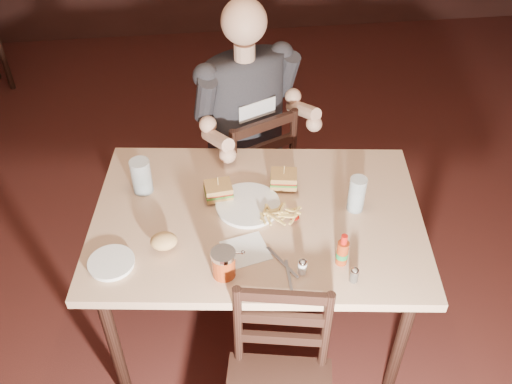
{
  "coord_description": "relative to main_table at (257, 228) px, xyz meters",
  "views": [
    {
      "loc": [
        -0.19,
        -1.4,
        2.36
      ],
      "look_at": [
        0.01,
        0.29,
        0.85
      ],
      "focal_mm": 40.0,
      "sensor_mm": 36.0,
      "label": 1
    }
  ],
  "objects": [
    {
      "name": "diner",
      "position": [
        0.04,
        0.62,
        0.23
      ],
      "size": [
        0.67,
        0.61,
        0.94
      ],
      "primitive_type": null,
      "rotation": [
        0.0,
        0.0,
        0.42
      ],
      "color": "#27282C",
      "rests_on": "chair_far"
    },
    {
      "name": "fries_pile",
      "position": [
        0.08,
        -0.03,
        0.1
      ],
      "size": [
        0.24,
        0.18,
        0.04
      ],
      "primitive_type": null,
      "rotation": [
        0.0,
        0.0,
        -0.13
      ],
      "color": "#D7B662",
      "rests_on": "dinner_plate"
    },
    {
      "name": "pepper_shaker",
      "position": [
        0.3,
        -0.38,
        0.1
      ],
      "size": [
        0.04,
        0.04,
        0.06
      ],
      "primitive_type": null,
      "rotation": [
        0.0,
        0.0,
        -0.13
      ],
      "color": "#38332D",
      "rests_on": "main_table"
    },
    {
      "name": "side_plate",
      "position": [
        -0.57,
        -0.2,
        0.08
      ],
      "size": [
        0.19,
        0.19,
        0.01
      ],
      "primitive_type": "cylinder",
      "rotation": [
        0.0,
        0.0,
        -0.13
      ],
      "color": "white",
      "rests_on": "main_table"
    },
    {
      "name": "knife",
      "position": [
        0.06,
        -0.27,
        0.08
      ],
      "size": [
        0.1,
        0.17,
        0.0
      ],
      "primitive_type": "cube",
      "rotation": [
        0.0,
        0.0,
        0.51
      ],
      "color": "silver",
      "rests_on": "napkin"
    },
    {
      "name": "glass_left",
      "position": [
        -0.46,
        0.21,
        0.15
      ],
      "size": [
        0.09,
        0.09,
        0.15
      ],
      "primitive_type": "cylinder",
      "rotation": [
        0.0,
        0.0,
        -0.13
      ],
      "color": "silver",
      "rests_on": "main_table"
    },
    {
      "name": "syrup_dispenser",
      "position": [
        -0.16,
        -0.29,
        0.13
      ],
      "size": [
        0.1,
        0.1,
        0.11
      ],
      "primitive_type": null,
      "rotation": [
        0.0,
        0.0,
        -0.13
      ],
      "color": "maroon",
      "rests_on": "main_table"
    },
    {
      "name": "ketchup_dollop",
      "position": [
        0.14,
        -0.05,
        0.09
      ],
      "size": [
        0.04,
        0.04,
        0.01
      ],
      "primitive_type": "ellipsoid",
      "rotation": [
        0.0,
        0.0,
        -0.13
      ],
      "color": "maroon",
      "rests_on": "dinner_plate"
    },
    {
      "name": "main_table",
      "position": [
        0.0,
        0.0,
        0.0
      ],
      "size": [
        1.43,
        1.05,
        0.77
      ],
      "rotation": [
        0.0,
        0.0,
        -0.13
      ],
      "color": "tan",
      "rests_on": "ground"
    },
    {
      "name": "sandwich_right",
      "position": [
        0.13,
        0.16,
        0.13
      ],
      "size": [
        0.12,
        0.11,
        0.1
      ],
      "primitive_type": null,
      "rotation": [
        0.0,
        0.0,
        -0.17
      ],
      "color": "tan",
      "rests_on": "dinner_plate"
    },
    {
      "name": "hot_sauce",
      "position": [
        0.28,
        -0.29,
        0.14
      ],
      "size": [
        0.05,
        0.05,
        0.14
      ],
      "primitive_type": null,
      "rotation": [
        0.0,
        0.0,
        -0.13
      ],
      "color": "maroon",
      "rests_on": "main_table"
    },
    {
      "name": "fork",
      "position": [
        0.07,
        -0.33,
        0.08
      ],
      "size": [
        0.01,
        0.15,
        0.0
      ],
      "primitive_type": "cube",
      "rotation": [
        0.0,
        0.0,
        -0.02
      ],
      "color": "silver",
      "rests_on": "napkin"
    },
    {
      "name": "room_shell",
      "position": [
        -0.01,
        -0.24,
        0.7
      ],
      "size": [
        7.0,
        7.0,
        7.0
      ],
      "color": "black",
      "rests_on": "ground"
    },
    {
      "name": "napkin",
      "position": [
        -0.07,
        -0.19,
        0.07
      ],
      "size": [
        0.19,
        0.19,
        0.0
      ],
      "primitive_type": "cube",
      "rotation": [
        0.0,
        0.0,
        0.24
      ],
      "color": "white",
      "rests_on": "main_table"
    },
    {
      "name": "bread_roll",
      "position": [
        -0.37,
        -0.14,
        0.11
      ],
      "size": [
        0.11,
        0.1,
        0.06
      ],
      "primitive_type": "ellipsoid",
      "rotation": [
        0.0,
        0.0,
        -0.13
      ],
      "color": "tan",
      "rests_on": "side_plate"
    },
    {
      "name": "glass_right",
      "position": [
        0.4,
        -0.01,
        0.15
      ],
      "size": [
        0.08,
        0.08,
        0.16
      ],
      "primitive_type": "cylinder",
      "rotation": [
        0.0,
        0.0,
        -0.13
      ],
      "color": "silver",
      "rests_on": "main_table"
    },
    {
      "name": "salt_shaker",
      "position": [
        0.12,
        -0.32,
        0.1
      ],
      "size": [
        0.04,
        0.04,
        0.06
      ],
      "primitive_type": null,
      "rotation": [
        0.0,
        0.0,
        -0.13
      ],
      "color": "white",
      "rests_on": "main_table"
    },
    {
      "name": "chair_far",
      "position": [
        0.02,
        0.66,
        -0.25
      ],
      "size": [
        0.56,
        0.58,
        0.89
      ],
      "primitive_type": null,
      "rotation": [
        0.0,
        0.0,
        3.56
      ],
      "color": "black",
      "rests_on": "ground"
    },
    {
      "name": "sandwich_left",
      "position": [
        -0.15,
        0.12,
        0.13
      ],
      "size": [
        0.12,
        0.1,
        0.1
      ],
      "primitive_type": null,
      "rotation": [
        0.0,
        0.0,
        0.1
      ],
      "color": "tan",
      "rests_on": "dinner_plate"
    },
    {
      "name": "dinner_plate",
      "position": [
        -0.03,
        0.05,
        0.08
      ],
      "size": [
        0.29,
        0.29,
        0.01
      ],
      "primitive_type": "cylinder",
      "rotation": [
        0.0,
        0.0,
        -0.13
      ],
      "color": "white",
      "rests_on": "main_table"
    }
  ]
}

